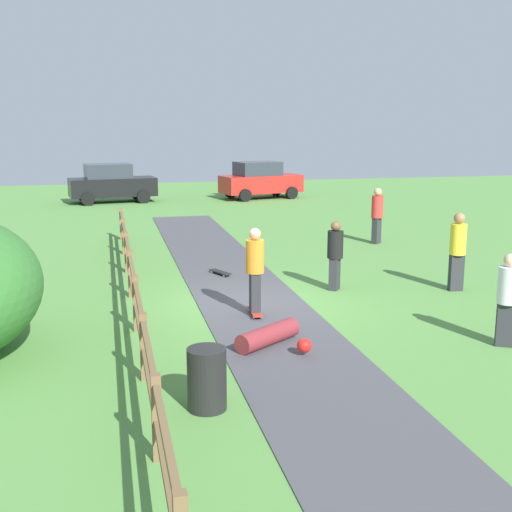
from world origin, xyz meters
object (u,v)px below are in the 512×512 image
Objects in this scene: bystander_yellow at (458,248)px; parked_car_red at (260,180)px; trash_bin at (207,379)px; bystander_white at (508,296)px; skater_fallen at (271,336)px; skater_riding at (255,267)px; bystander_red at (377,213)px; skateboard_loose at (220,272)px; parked_car_black at (112,183)px; bystander_black at (335,252)px.

parked_car_red is at bearing 90.65° from bystander_yellow.
trash_bin is 0.53× the size of bystander_white.
skater_fallen is 0.79× the size of bystander_white.
bystander_white is (4.16, -0.88, 0.74)m from skater_fallen.
bystander_white is at bearing -92.31° from parked_car_red.
bystander_yellow reaches higher than trash_bin.
skater_riding is 9.23m from bystander_red.
bystander_red is (7.45, 11.49, 0.58)m from trash_bin.
bystander_red is 0.41× the size of parked_car_red.
bystander_red is at bearing 57.11° from skater_fallen.
bystander_yellow reaches higher than bystander_white.
skateboard_loose is 0.47× the size of bystander_white.
skateboard_loose is at bearing -81.34° from parked_car_black.
skater_fallen is 0.30× the size of parked_car_red.
bystander_black is 0.38× the size of parked_car_black.
skater_fallen is 5.77m from skateboard_loose.
bystander_yellow is at bearing 72.98° from bystander_white.
skater_fallen is at bearing 56.88° from trash_bin.
skater_riding is 1.36× the size of skater_fallen.
bystander_black is (2.51, 3.66, 0.72)m from skater_fallen.
bystander_red is at bearing 51.24° from skater_riding.
skater_riding reaches higher than trash_bin.
parked_car_black is (-2.50, 22.61, 0.76)m from skater_fallen.
parked_car_black is 7.61m from parked_car_red.
skater_fallen is 0.73× the size of bystander_red.
skateboard_loose is 0.48× the size of bystander_black.
skater_fallen is at bearing -151.13° from bystander_yellow.
bystander_red is at bearing 57.06° from trash_bin.
skater_riding is 2.15m from skater_fallen.
skateboard_loose is 7.85m from bystander_white.
bystander_black reaches higher than skater_fallen.
parked_car_red is (2.60, 18.94, 0.04)m from bystander_black.
parked_car_red is (5.04, 16.84, 0.87)m from skateboard_loose.
bystander_white is 0.91× the size of bystander_yellow.
parked_car_black is (-2.65, 20.65, -0.09)m from skater_riding.
bystander_white is 4.83m from bystander_black.
skater_fallen is at bearing -94.29° from skater_riding.
skater_riding is 1.08× the size of bystander_white.
trash_bin is at bearing -123.12° from skater_fallen.
bystander_yellow is 6.25m from bystander_red.
skater_riding is 1.10× the size of bystander_black.
bystander_yellow is at bearing 37.58° from trash_bin.
skater_riding is 2.91m from bystander_black.
bystander_yellow is 0.43× the size of parked_car_black.
parked_car_red is at bearing 73.33° from skateboard_loose.
bystander_red is (3.42, 5.50, 0.11)m from bystander_black.
bystander_white is at bearing -70.02° from bystander_black.
parked_car_black reaches higher than bystander_black.
parked_car_red is (4.96, 20.64, -0.09)m from skater_riding.
bystander_black is at bearing 55.60° from skater_fallen.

